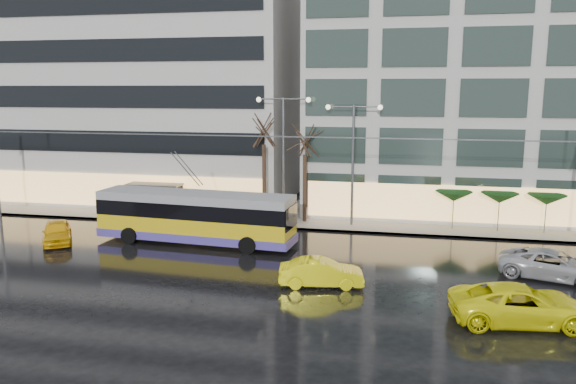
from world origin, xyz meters
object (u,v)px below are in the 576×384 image
(taxi_a, at_px, (57,232))
(trolleybus, at_px, (195,219))
(bus_shelter, at_px, (151,192))
(street_lamp_near, at_px, (283,142))

(taxi_a, bearing_deg, trolleybus, -21.60)
(bus_shelter, bearing_deg, street_lamp_near, 0.63)
(street_lamp_near, relative_size, taxi_a, 2.13)
(trolleybus, bearing_deg, street_lamp_near, 55.60)
(trolleybus, relative_size, bus_shelter, 3.09)
(bus_shelter, relative_size, street_lamp_near, 0.47)
(street_lamp_near, xyz_separation_m, taxi_a, (-13.15, -8.11, -5.27))
(bus_shelter, distance_m, taxi_a, 8.56)
(trolleybus, height_order, street_lamp_near, street_lamp_near)
(bus_shelter, xyz_separation_m, street_lamp_near, (10.38, 0.11, 4.03))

